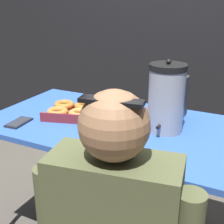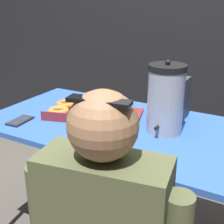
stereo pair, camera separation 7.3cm
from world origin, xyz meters
name	(u,v)px [view 2 (the right image)]	position (x,y,z in m)	size (l,w,h in m)	color
back_wall	(197,12)	(0.00, 1.29, 1.28)	(6.00, 0.11, 2.55)	black
folding_table	(122,133)	(0.00, 0.00, 0.73)	(1.46, 0.76, 0.77)	#2D56B2
donut_box	(91,112)	(-0.21, 0.03, 0.80)	(0.58, 0.41, 0.05)	maroon
coffee_urn	(166,99)	(0.22, 0.03, 0.94)	(0.18, 0.20, 0.36)	#939399
cell_phone	(20,121)	(-0.49, -0.23, 0.78)	(0.09, 0.15, 0.01)	black
space_heater	(171,97)	(0.18, 0.24, 0.89)	(0.17, 0.13, 0.23)	#333333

